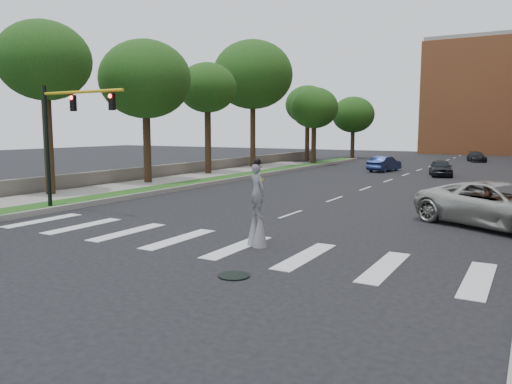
# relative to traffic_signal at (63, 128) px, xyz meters

# --- Properties ---
(ground_plane) EXTENTS (160.00, 160.00, 0.00)m
(ground_plane) POSITION_rel_traffic_signal_xyz_m (9.78, -3.00, -4.15)
(ground_plane) COLOR black
(ground_plane) RESTS_ON ground
(grass_median) EXTENTS (2.00, 60.00, 0.25)m
(grass_median) POSITION_rel_traffic_signal_xyz_m (-1.72, 17.00, -4.03)
(grass_median) COLOR #1C4B15
(grass_median) RESTS_ON ground
(median_curb) EXTENTS (0.20, 60.00, 0.28)m
(median_curb) POSITION_rel_traffic_signal_xyz_m (-0.67, 17.00, -4.01)
(median_curb) COLOR gray
(median_curb) RESTS_ON ground
(sidewalk_left) EXTENTS (4.00, 60.00, 0.18)m
(sidewalk_left) POSITION_rel_traffic_signal_xyz_m (-4.72, 7.00, -4.06)
(sidewalk_left) COLOR gray
(sidewalk_left) RESTS_ON ground
(stone_wall) EXTENTS (0.50, 56.00, 1.10)m
(stone_wall) POSITION_rel_traffic_signal_xyz_m (-7.22, 19.00, -3.60)
(stone_wall) COLOR #5E5A51
(stone_wall) RESTS_ON ground
(manhole) EXTENTS (0.90, 0.90, 0.04)m
(manhole) POSITION_rel_traffic_signal_xyz_m (12.78, -5.00, -4.13)
(manhole) COLOR black
(manhole) RESTS_ON ground
(building_backdrop) EXTENTS (26.00, 14.00, 18.00)m
(building_backdrop) POSITION_rel_traffic_signal_xyz_m (15.78, 75.00, 4.85)
(building_backdrop) COLOR #CD7240
(building_backdrop) RESTS_ON ground
(traffic_signal) EXTENTS (5.30, 0.23, 6.20)m
(traffic_signal) POSITION_rel_traffic_signal_xyz_m (0.00, 0.00, 0.00)
(traffic_signal) COLOR black
(traffic_signal) RESTS_ON ground
(stilt_performer) EXTENTS (0.82, 0.67, 3.11)m
(stilt_performer) POSITION_rel_traffic_signal_xyz_m (11.57, -1.50, -2.88)
(stilt_performer) COLOR black
(stilt_performer) RESTS_ON ground
(suv_crossing) EXTENTS (7.57, 6.17, 1.92)m
(suv_crossing) POSITION_rel_traffic_signal_xyz_m (18.78, 6.18, -3.19)
(suv_crossing) COLOR #B2AFA8
(suv_crossing) RESTS_ON ground
(car_near) EXTENTS (2.74, 4.54, 1.45)m
(car_near) POSITION_rel_traffic_signal_xyz_m (12.74, 29.08, -3.43)
(car_near) COLOR black
(car_near) RESTS_ON ground
(car_mid) EXTENTS (2.37, 4.67, 1.47)m
(car_mid) POSITION_rel_traffic_signal_xyz_m (7.19, 31.42, -3.42)
(car_mid) COLOR navy
(car_mid) RESTS_ON ground
(car_far) EXTENTS (2.96, 4.53, 1.22)m
(car_far) POSITION_rel_traffic_signal_xyz_m (13.44, 51.16, -3.54)
(car_far) COLOR black
(car_far) RESTS_ON ground
(tree_1) EXTENTS (5.50, 5.50, 10.44)m
(tree_1) POSITION_rel_traffic_signal_xyz_m (-5.72, 3.61, 3.88)
(tree_1) COLOR black
(tree_1) RESTS_ON ground
(tree_2) EXTENTS (6.61, 6.61, 10.46)m
(tree_2) POSITION_rel_traffic_signal_xyz_m (-4.98, 11.50, 3.46)
(tree_2) COLOR black
(tree_2) RESTS_ON ground
(tree_3) EXTENTS (5.09, 5.09, 9.81)m
(tree_3) POSITION_rel_traffic_signal_xyz_m (-5.39, 19.86, 3.42)
(tree_3) COLOR black
(tree_3) RESTS_ON ground
(tree_4) EXTENTS (8.24, 8.24, 13.10)m
(tree_4) POSITION_rel_traffic_signal_xyz_m (-5.94, 28.80, 5.42)
(tree_4) COLOR black
(tree_4) RESTS_ON ground
(tree_5) EXTENTS (5.62, 5.62, 9.50)m
(tree_5) POSITION_rel_traffic_signal_xyz_m (-5.58, 42.07, 2.91)
(tree_5) COLOR black
(tree_5) RESTS_ON ground
(tree_6) EXTENTS (5.39, 5.39, 8.70)m
(tree_6) POSITION_rel_traffic_signal_xyz_m (-2.09, 35.90, 2.22)
(tree_6) COLOR black
(tree_6) RESTS_ON ground
(tree_7) EXTENTS (5.79, 5.79, 8.47)m
(tree_7) POSITION_rel_traffic_signal_xyz_m (-2.35, 50.27, 1.82)
(tree_7) COLOR black
(tree_7) RESTS_ON ground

